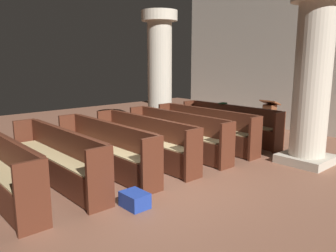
{
  "coord_description": "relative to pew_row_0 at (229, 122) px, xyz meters",
  "views": [
    {
      "loc": [
        4.57,
        -3.79,
        2.19
      ],
      "look_at": [
        -0.87,
        1.07,
        0.75
      ],
      "focal_mm": 36.3,
      "sensor_mm": 36.0,
      "label": 1
    }
  ],
  "objects": [
    {
      "name": "pew_row_0",
      "position": [
        0.0,
        0.0,
        0.0
      ],
      "size": [
        3.06,
        0.46,
        0.96
      ],
      "color": "#562819",
      "rests_on": "ground"
    },
    {
      "name": "back_wall",
      "position": [
        1.07,
        2.62,
        1.74
      ],
      "size": [
        10.0,
        0.16,
        4.5
      ],
      "primitive_type": "cube",
      "color": "beige",
      "rests_on": "ground"
    },
    {
      "name": "pillar_far_side",
      "position": [
        -2.34,
        -0.47,
        1.36
      ],
      "size": [
        1.07,
        1.07,
        3.6
      ],
      "color": "#B6AD9A",
      "rests_on": "ground"
    },
    {
      "name": "pew_row_1",
      "position": [
        0.0,
        -0.97,
        0.0
      ],
      "size": [
        3.06,
        0.46,
        0.96
      ],
      "color": "#562819",
      "rests_on": "ground"
    },
    {
      "name": "pillar_aisle_side",
      "position": [
        2.39,
        -0.39,
        1.36
      ],
      "size": [
        1.07,
        1.07,
        3.6
      ],
      "color": "#B6AD9A",
      "rests_on": "ground"
    },
    {
      "name": "kneeler_box_blue",
      "position": [
        1.74,
        -4.44,
        -0.4
      ],
      "size": [
        0.41,
        0.32,
        0.23
      ],
      "primitive_type": "cube",
      "color": "navy",
      "rests_on": "ground"
    },
    {
      "name": "ground_plane",
      "position": [
        1.07,
        -3.46,
        -0.51
      ],
      "size": [
        19.2,
        19.2,
        0.0
      ],
      "primitive_type": "plane",
      "color": "brown"
    },
    {
      "name": "lectern",
      "position": [
        0.56,
        1.07,
        -0.06
      ],
      "size": [
        0.48,
        0.45,
        1.08
      ],
      "color": "brown",
      "rests_on": "ground"
    },
    {
      "name": "pew_row_4",
      "position": [
        0.0,
        -3.89,
        0.0
      ],
      "size": [
        3.06,
        0.46,
        0.96
      ],
      "color": "#562819",
      "rests_on": "ground"
    },
    {
      "name": "pew_row_2",
      "position": [
        0.0,
        -1.95,
        0.0
      ],
      "size": [
        3.06,
        0.47,
        0.96
      ],
      "color": "#562819",
      "rests_on": "ground"
    },
    {
      "name": "pew_row_3",
      "position": [
        0.0,
        -2.92,
        0.0
      ],
      "size": [
        3.06,
        0.46,
        0.96
      ],
      "color": "#562819",
      "rests_on": "ground"
    },
    {
      "name": "pew_row_5",
      "position": [
        0.0,
        -4.86,
        0.0
      ],
      "size": [
        3.06,
        0.47,
        0.96
      ],
      "color": "#562819",
      "rests_on": "ground"
    },
    {
      "name": "hymn_book",
      "position": [
        -0.39,
        0.19,
        0.46
      ],
      "size": [
        0.15,
        0.22,
        0.03
      ],
      "primitive_type": "cube",
      "color": "#194723",
      "rests_on": "pew_row_0"
    }
  ]
}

